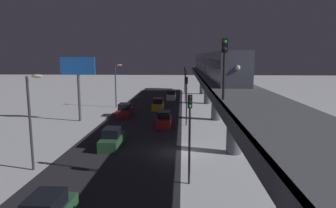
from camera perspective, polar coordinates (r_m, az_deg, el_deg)
The scene contains 17 objects.
ground_plane at distance 28.69m, azimuth 1.87°, elevation -9.20°, with size 240.00×240.00×0.00m, color white.
avenue_asphalt at distance 29.22m, azimuth -8.45°, elevation -8.94°, with size 11.00×105.26×0.01m, color #28282D.
elevated_railway at distance 27.89m, azimuth 12.54°, elevation 1.25°, with size 5.00×105.26×6.14m.
subway_train at distance 54.51m, azimuth 7.97°, elevation 7.84°, with size 2.94×55.47×3.40m.
rail_signal at distance 20.06m, azimuth 10.71°, elevation 8.57°, with size 0.36×0.41×4.00m.
sedan_yellow at distance 51.08m, azimuth -1.91°, elevation -0.18°, with size 1.80×4.31×1.97m.
sedan_white at distance 63.39m, azimuth 0.65°, elevation 1.62°, with size 1.80×4.74×1.97m.
sedan_green_2 at distance 30.54m, azimuth -10.59°, elevation -6.65°, with size 1.80×4.61×1.97m.
sedan_red at distance 45.81m, azimuth -8.29°, elevation -1.34°, with size 1.80×4.73×1.97m.
sedan_red_2 at distance 39.01m, azimuth -0.75°, elevation -3.06°, with size 1.80×4.75×1.97m.
traffic_light_near at distance 20.76m, azimuth 4.15°, elevation -4.29°, with size 0.32×0.44×6.40m.
traffic_light_mid at distance 38.88m, azimuth 3.56°, elevation 1.96°, with size 0.32×0.44×6.40m.
traffic_light_far at distance 57.17m, azimuth 3.34°, elevation 4.23°, with size 0.32×0.44×6.40m.
traffic_light_distant at distance 75.51m, azimuth 3.23°, elevation 5.39°, with size 0.32×0.44×6.40m.
commercial_billboard at distance 43.11m, azimuth -16.79°, elevation 5.80°, with size 4.80×0.36×8.90m.
street_lamp_near at distance 25.46m, azimuth -24.50°, elevation -1.19°, with size 1.35×0.44×7.65m.
street_lamp_far at distance 53.69m, azimuth -9.76°, elevation 4.46°, with size 1.35×0.44×7.65m.
Camera 1 is at (-0.43, 27.24, 8.97)m, focal length 31.96 mm.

